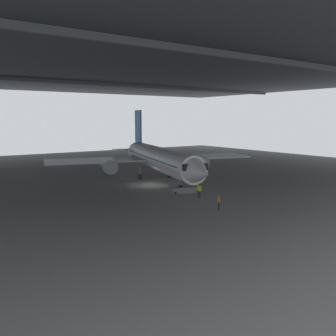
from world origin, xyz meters
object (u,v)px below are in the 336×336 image
(airplane_main, at_px, (158,159))
(crew_worker_near_nose, at_px, (219,201))
(boarding_stairs, at_px, (185,186))
(crew_worker_by_stairs, at_px, (199,190))

(airplane_main, bearing_deg, crew_worker_near_nose, -104.28)
(boarding_stairs, bearing_deg, crew_worker_by_stairs, -101.83)
(crew_worker_near_nose, bearing_deg, boarding_stairs, 73.57)
(crew_worker_near_nose, bearing_deg, airplane_main, 75.72)
(airplane_main, bearing_deg, boarding_stairs, -102.07)
(airplane_main, distance_m, boarding_stairs, 9.68)
(airplane_main, height_order, boarding_stairs, airplane_main)
(airplane_main, distance_m, crew_worker_by_stairs, 13.37)
(boarding_stairs, bearing_deg, airplane_main, 77.93)
(boarding_stairs, height_order, crew_worker_near_nose, boarding_stairs)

